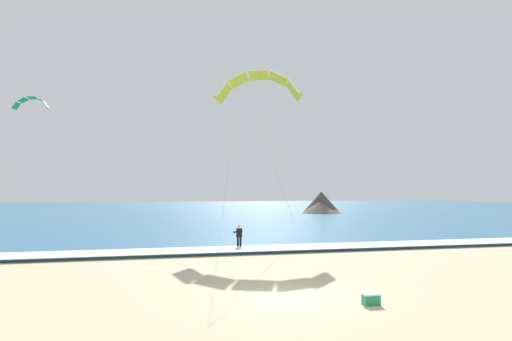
{
  "coord_description": "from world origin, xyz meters",
  "views": [
    {
      "loc": [
        -4.9,
        -15.85,
        3.99
      ],
      "look_at": [
        2.29,
        14.91,
        5.41
      ],
      "focal_mm": 30.68,
      "sensor_mm": 36.0,
      "label": 1
    }
  ],
  "objects": [
    {
      "name": "ground_plane",
      "position": [
        0.0,
        0.0,
        0.0
      ],
      "size": [
        200.0,
        200.0,
        0.0
      ],
      "primitive_type": "plane",
      "color": "#C6B78E"
    },
    {
      "name": "sea",
      "position": [
        0.0,
        70.91,
        0.1
      ],
      "size": [
        200.0,
        120.0,
        0.2
      ],
      "primitive_type": "cube",
      "color": "teal",
      "rests_on": "ground"
    },
    {
      "name": "surf_foam",
      "position": [
        0.0,
        11.91,
        0.22
      ],
      "size": [
        200.0,
        2.82,
        0.04
      ],
      "primitive_type": "cube",
      "color": "white",
      "rests_on": "sea"
    },
    {
      "name": "surfboard",
      "position": [
        0.68,
        12.98,
        0.03
      ],
      "size": [
        0.83,
        1.47,
        0.09
      ],
      "color": "yellow",
      "rests_on": "ground"
    },
    {
      "name": "kitesurfer",
      "position": [
        0.68,
        13.0,
        0.94
      ],
      "size": [
        0.62,
        0.62,
        1.69
      ],
      "color": "black",
      "rests_on": "ground"
    },
    {
      "name": "kite_primary",
      "position": [
        3.77,
        20.44,
        13.23
      ],
      "size": [
        7.3,
        8.93,
        13.18
      ],
      "color": "yellow"
    },
    {
      "name": "kite_distant",
      "position": [
        -19.92,
        43.11,
        15.05
      ],
      "size": [
        4.63,
        2.22,
        1.67
      ],
      "color": "green"
    },
    {
      "name": "headland_right",
      "position": [
        22.21,
        52.34,
        1.43
      ],
      "size": [
        7.53,
        8.04,
        3.77
      ],
      "color": "#47423D",
      "rests_on": "ground"
    },
    {
      "name": "cooler_box",
      "position": [
        2.5,
        -1.78,
        0.2
      ],
      "size": [
        0.58,
        0.38,
        0.4
      ],
      "color": "#238E5B",
      "rests_on": "ground"
    }
  ]
}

